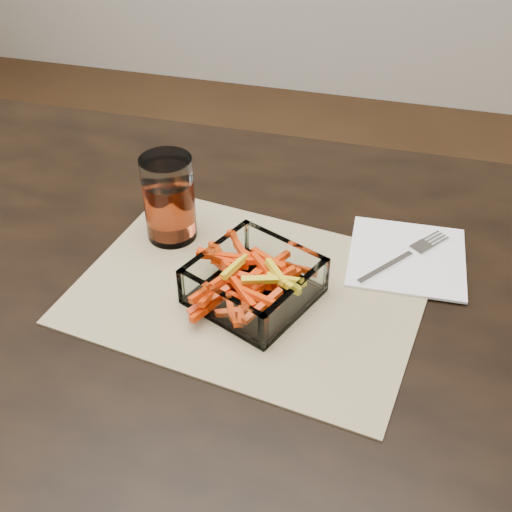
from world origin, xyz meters
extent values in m
cube|color=black|center=(0.00, 0.00, 0.73)|extent=(1.60, 0.90, 0.03)
cube|color=tan|center=(0.11, 0.02, 0.75)|extent=(0.49, 0.39, 0.00)
cube|color=white|center=(0.12, 0.00, 0.76)|extent=(0.19, 0.19, 0.01)
cube|color=white|center=(0.15, 0.06, 0.78)|extent=(0.13, 0.06, 0.06)
cube|color=white|center=(0.09, -0.06, 0.78)|extent=(0.13, 0.06, 0.06)
cube|color=white|center=(0.06, 0.03, 0.78)|extent=(0.06, 0.13, 0.06)
cube|color=white|center=(0.18, -0.02, 0.78)|extent=(0.06, 0.13, 0.06)
cylinder|color=white|center=(-0.03, 0.10, 0.82)|extent=(0.07, 0.07, 0.13)
cylinder|color=#A43517|center=(-0.03, 0.10, 0.80)|extent=(0.06, 0.06, 0.08)
cube|color=white|center=(0.31, 0.14, 0.76)|extent=(0.17, 0.17, 0.00)
cube|color=silver|center=(0.28, 0.10, 0.76)|extent=(0.07, 0.09, 0.00)
cube|color=silver|center=(0.33, 0.16, 0.76)|extent=(0.04, 0.04, 0.00)
cube|color=silver|center=(0.34, 0.19, 0.76)|extent=(0.02, 0.03, 0.00)
cube|color=silver|center=(0.34, 0.19, 0.76)|extent=(0.02, 0.03, 0.00)
cube|color=silver|center=(0.35, 0.18, 0.76)|extent=(0.02, 0.03, 0.00)
cube|color=silver|center=(0.35, 0.18, 0.76)|extent=(0.02, 0.03, 0.00)
camera|label=1|loc=(0.28, -0.60, 1.33)|focal=45.00mm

